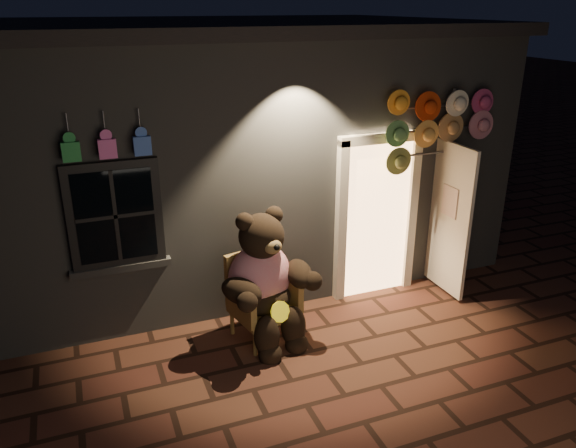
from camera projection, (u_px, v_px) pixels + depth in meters
ground at (327, 372)px, 6.02m from camera, size 60.00×60.00×0.00m
shop_building at (224, 136)px, 8.84m from camera, size 7.30×5.95×3.51m
wicker_armchair at (260, 296)px, 6.54m from camera, size 0.81×0.76×1.02m
teddy_bear at (265, 281)px, 6.34m from camera, size 1.18×1.03×1.66m
hat_rack at (438, 125)px, 6.98m from camera, size 1.54×0.22×2.72m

